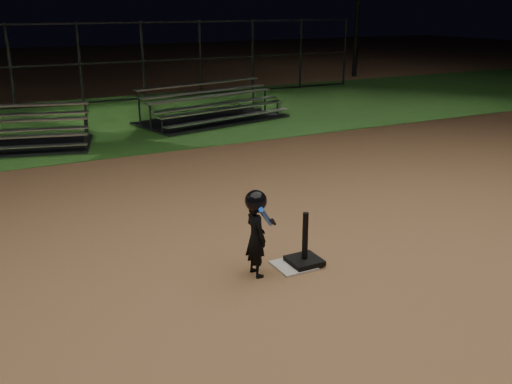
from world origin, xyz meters
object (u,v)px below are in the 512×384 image
batting_tee (305,255)px  bleacher_right (213,114)px  bleacher_left (4,141)px  home_plate (294,265)px  child_batter (256,231)px

batting_tee → bleacher_right: 8.99m
bleacher_left → bleacher_right: 5.32m
home_plate → batting_tee: (0.14, -0.02, 0.12)m
batting_tee → bleacher_right: bearing=74.2°
child_batter → bleacher_right: 9.16m
child_batter → bleacher_right: child_batter is taller
child_batter → bleacher_right: bearing=-21.7°
home_plate → child_batter: size_ratio=0.43×
batting_tee → bleacher_left: (-2.80, 7.87, 0.05)m
batting_tee → bleacher_right: size_ratio=0.15×
home_plate → bleacher_right: (2.60, 8.63, 0.19)m
child_batter → home_plate: bearing=-93.9°
child_batter → bleacher_left: (-2.16, 7.83, -0.37)m
home_plate → bleacher_right: 9.02m
bleacher_left → batting_tee: bearing=-55.7°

